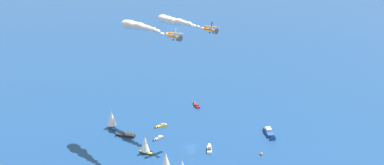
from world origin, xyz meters
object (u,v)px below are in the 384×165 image
(motorboat_far_stbd, at_px, (270,133))
(marker_buoy, at_px, (261,154))
(motorboat_mid_cluster, at_px, (161,126))
(sailboat_outer_ring_b, at_px, (112,119))
(sailboat_far_port, at_px, (166,162))
(motorboat_near_centre, at_px, (196,105))
(biplane_wingman, at_px, (175,36))
(motorboat_offshore, at_px, (209,149))
(sailboat_outer_ring_d, at_px, (145,145))
(motorboat_inshore, at_px, (125,135))
(biplane_lead, at_px, (211,30))
(wingwalker_lead, at_px, (212,24))
(motorboat_ahead, at_px, (158,138))
(wingwalker_wingman, at_px, (176,30))

(motorboat_far_stbd, height_order, marker_buoy, motorboat_far_stbd)
(motorboat_mid_cluster, relative_size, marker_buoy, 2.62)
(motorboat_far_stbd, xyz_separation_m, marker_buoy, (5.84, 16.98, -0.43))
(sailboat_outer_ring_b, bearing_deg, sailboat_far_port, 124.71)
(motorboat_near_centre, relative_size, motorboat_mid_cluster, 1.17)
(motorboat_mid_cluster, bearing_deg, sailboat_outer_ring_b, 2.21)
(motorboat_far_stbd, relative_size, biplane_wingman, 1.60)
(motorboat_near_centre, relative_size, biplane_wingman, 0.96)
(motorboat_offshore, distance_m, sailboat_outer_ring_d, 25.35)
(sailboat_outer_ring_b, xyz_separation_m, sailboat_outer_ring_d, (-16.82, 23.01, -0.38))
(sailboat_far_port, xyz_separation_m, motorboat_mid_cluster, (4.56, -37.84, -3.58))
(sailboat_far_port, bearing_deg, sailboat_outer_ring_d, -57.81)
(motorboat_near_centre, bearing_deg, motorboat_offshore, 96.46)
(motorboat_inshore, distance_m, motorboat_mid_cluster, 17.21)
(sailboat_far_port, distance_m, motorboat_inshore, 34.32)
(motorboat_inshore, relative_size, motorboat_offshore, 1.27)
(motorboat_near_centre, relative_size, marker_buoy, 3.05)
(biplane_lead, bearing_deg, wingwalker_lead, -139.52)
(motorboat_inshore, xyz_separation_m, biplane_lead, (-35.44, 2.46, 45.80))
(motorboat_far_stbd, distance_m, sailboat_outer_ring_d, 53.29)
(sailboat_far_port, bearing_deg, motorboat_mid_cluster, -83.13)
(motorboat_near_centre, xyz_separation_m, sailboat_outer_ring_d, (19.96, 47.28, 3.16))
(motorboat_ahead, relative_size, wingwalker_wingman, 2.55)
(motorboat_far_stbd, relative_size, sailboat_outer_ring_b, 1.21)
(sailboat_far_port, xyz_separation_m, sailboat_outer_ring_d, (8.83, -14.03, -0.37))
(sailboat_far_port, relative_size, wingwalker_wingman, 4.93)
(biplane_wingman, relative_size, wingwalker_wingman, 3.74)
(motorboat_near_centre, height_order, motorboat_offshore, motorboat_offshore)
(motorboat_far_stbd, bearing_deg, motorboat_ahead, 4.76)
(motorboat_inshore, relative_size, sailboat_outer_ring_d, 1.05)
(motorboat_far_stbd, height_order, sailboat_outer_ring_d, sailboat_outer_ring_d)
(sailboat_outer_ring_b, distance_m, marker_buoy, 66.45)
(motorboat_far_stbd, distance_m, motorboat_ahead, 46.97)
(sailboat_far_port, relative_size, motorboat_ahead, 1.93)
(motorboat_far_stbd, height_order, biplane_wingman, biplane_wingman)
(motorboat_ahead, relative_size, biplane_wingman, 0.68)
(motorboat_mid_cluster, bearing_deg, motorboat_far_stbd, 170.24)
(sailboat_outer_ring_b, height_order, biplane_lead, biplane_lead)
(wingwalker_wingman, bearing_deg, motorboat_inshore, -36.73)
(sailboat_far_port, relative_size, motorboat_inshore, 1.05)
(biplane_lead, relative_size, biplane_wingman, 1.00)
(motorboat_near_centre, xyz_separation_m, biplane_lead, (-5.35, 35.35, 45.95))
(sailboat_far_port, bearing_deg, motorboat_inshore, -56.29)
(motorboat_mid_cluster, xyz_separation_m, wingwalker_lead, (-21.39, 11.59, 48.14))
(sailboat_far_port, height_order, motorboat_mid_cluster, sailboat_far_port)
(marker_buoy, relative_size, wingwalker_wingman, 1.18)
(motorboat_near_centre, distance_m, biplane_wingman, 69.12)
(marker_buoy, bearing_deg, biplane_lead, -33.67)
(motorboat_near_centre, relative_size, sailboat_outer_ring_d, 0.80)
(biplane_lead, bearing_deg, motorboat_far_stbd, -171.34)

